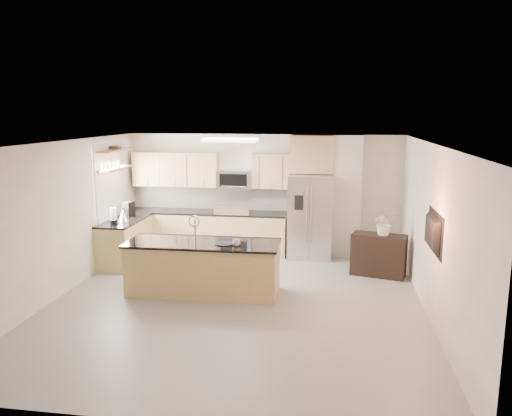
% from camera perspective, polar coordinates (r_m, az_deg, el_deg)
% --- Properties ---
extents(floor, '(6.50, 6.50, 0.00)m').
position_cam_1_polar(floor, '(8.29, -2.29, -10.83)').
color(floor, gray).
rests_on(floor, ground).
extents(ceiling, '(6.00, 6.50, 0.02)m').
position_cam_1_polar(ceiling, '(7.72, -2.43, 7.41)').
color(ceiling, white).
rests_on(ceiling, wall_back).
extents(wall_back, '(6.00, 0.02, 2.60)m').
position_cam_1_polar(wall_back, '(11.05, 0.84, 1.68)').
color(wall_back, silver).
rests_on(wall_back, floor).
extents(wall_front, '(6.00, 0.02, 2.60)m').
position_cam_1_polar(wall_front, '(4.89, -9.72, -10.46)').
color(wall_front, silver).
rests_on(wall_front, floor).
extents(wall_left, '(0.02, 6.50, 2.60)m').
position_cam_1_polar(wall_left, '(8.96, -21.55, -1.26)').
color(wall_left, silver).
rests_on(wall_left, floor).
extents(wall_right, '(0.02, 6.50, 2.60)m').
position_cam_1_polar(wall_right, '(7.91, 19.52, -2.65)').
color(wall_right, silver).
rests_on(wall_right, floor).
extents(back_counter, '(3.55, 0.66, 1.44)m').
position_cam_1_polar(back_counter, '(11.14, -5.66, -2.64)').
color(back_counter, tan).
rests_on(back_counter, floor).
extents(left_counter, '(0.66, 1.50, 0.92)m').
position_cam_1_polar(left_counter, '(10.61, -14.73, -3.71)').
color(left_counter, tan).
rests_on(left_counter, floor).
extents(range, '(0.76, 0.64, 1.14)m').
position_cam_1_polar(range, '(11.00, -2.51, -2.78)').
color(range, black).
rests_on(range, floor).
extents(upper_cabinets, '(3.50, 0.33, 0.75)m').
position_cam_1_polar(upper_cabinets, '(11.07, -5.99, 4.38)').
color(upper_cabinets, tan).
rests_on(upper_cabinets, wall_back).
extents(microwave, '(0.76, 0.40, 0.40)m').
position_cam_1_polar(microwave, '(10.90, -2.44, 3.30)').
color(microwave, '#B6B6B8').
rests_on(microwave, upper_cabinets).
extents(refrigerator, '(0.92, 0.78, 1.78)m').
position_cam_1_polar(refrigerator, '(10.67, 6.20, -0.96)').
color(refrigerator, '#B6B6B8').
rests_on(refrigerator, floor).
extents(partition_column, '(0.60, 0.30, 2.60)m').
position_cam_1_polar(partition_column, '(10.81, 10.33, 1.30)').
color(partition_column, silver).
rests_on(partition_column, floor).
extents(window, '(0.04, 1.15, 1.65)m').
position_cam_1_polar(window, '(10.51, -16.56, 2.68)').
color(window, white).
rests_on(window, wall_left).
extents(shelf_lower, '(0.30, 1.20, 0.04)m').
position_cam_1_polar(shelf_lower, '(10.51, -15.79, 4.37)').
color(shelf_lower, olive).
rests_on(shelf_lower, wall_left).
extents(shelf_upper, '(0.30, 1.20, 0.04)m').
position_cam_1_polar(shelf_upper, '(10.48, -15.89, 6.38)').
color(shelf_upper, olive).
rests_on(shelf_upper, wall_left).
extents(ceiling_fixture, '(1.00, 0.50, 0.06)m').
position_cam_1_polar(ceiling_fixture, '(9.37, -2.97, 7.76)').
color(ceiling_fixture, white).
rests_on(ceiling_fixture, ceiling).
extents(island, '(2.62, 0.97, 1.33)m').
position_cam_1_polar(island, '(8.66, -6.02, -6.75)').
color(island, tan).
rests_on(island, floor).
extents(credenza, '(1.08, 0.67, 0.80)m').
position_cam_1_polar(credenza, '(9.79, 13.83, -5.24)').
color(credenza, black).
rests_on(credenza, floor).
extents(cup, '(0.17, 0.17, 0.11)m').
position_cam_1_polar(cup, '(8.24, -2.25, -3.97)').
color(cup, white).
rests_on(cup, island).
extents(platter, '(0.41, 0.41, 0.02)m').
position_cam_1_polar(platter, '(8.37, -3.63, -4.07)').
color(platter, black).
rests_on(platter, island).
extents(blender, '(0.15, 0.15, 0.34)m').
position_cam_1_polar(blender, '(10.05, -15.98, -1.03)').
color(blender, black).
rests_on(blender, left_counter).
extents(kettle, '(0.22, 0.22, 0.28)m').
position_cam_1_polar(kettle, '(10.34, -14.94, -0.78)').
color(kettle, '#B6B6B8').
rests_on(kettle, left_counter).
extents(coffee_maker, '(0.22, 0.25, 0.31)m').
position_cam_1_polar(coffee_maker, '(10.77, -14.33, -0.16)').
color(coffee_maker, black).
rests_on(coffee_maker, left_counter).
extents(bowl, '(0.47, 0.47, 0.09)m').
position_cam_1_polar(bowl, '(10.55, -15.72, 6.77)').
color(bowl, '#B6B6B8').
rests_on(bowl, shelf_upper).
extents(flower_vase, '(0.71, 0.65, 0.68)m').
position_cam_1_polar(flower_vase, '(9.60, 14.53, -1.02)').
color(flower_vase, white).
rests_on(flower_vase, credenza).
extents(television, '(0.14, 1.08, 0.62)m').
position_cam_1_polar(television, '(7.69, 19.16, -2.62)').
color(television, black).
rests_on(television, wall_right).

